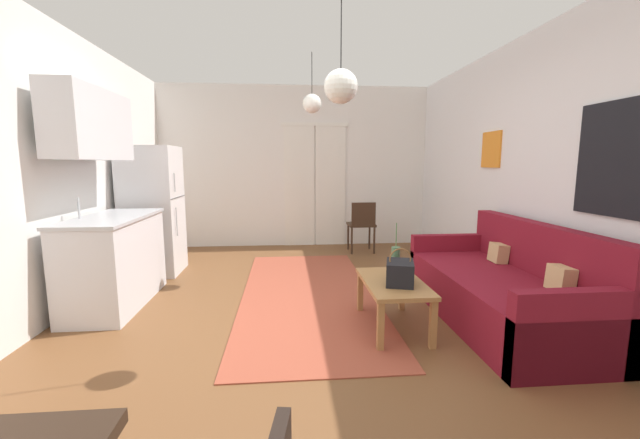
{
  "coord_description": "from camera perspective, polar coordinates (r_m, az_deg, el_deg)",
  "views": [
    {
      "loc": [
        -0.17,
        -3.15,
        1.42
      ],
      "look_at": [
        0.23,
        1.32,
        0.76
      ],
      "focal_mm": 21.57,
      "sensor_mm": 36.0,
      "label": 1
    }
  ],
  "objects": [
    {
      "name": "couch",
      "position": [
        3.9,
        25.85,
        -9.54
      ],
      "size": [
        0.93,
        2.04,
        0.89
      ],
      "color": "maroon",
      "rests_on": "ground_plane"
    },
    {
      "name": "wall_left",
      "position": [
        3.81,
        -39.4,
        5.51
      ],
      "size": [
        0.12,
        7.16,
        2.71
      ],
      "color": "white",
      "rests_on": "ground_plane"
    },
    {
      "name": "pendant_lamp_near",
      "position": [
        2.85,
        3.1,
        19.13
      ],
      "size": [
        0.24,
        0.24,
        0.88
      ],
      "color": "black"
    },
    {
      "name": "refrigerator",
      "position": [
        5.38,
        -23.56,
        1.22
      ],
      "size": [
        0.67,
        0.66,
        1.63
      ],
      "color": "white",
      "rests_on": "ground_plane"
    },
    {
      "name": "handbag",
      "position": [
        3.29,
        11.76,
        -7.68
      ],
      "size": [
        0.29,
        0.34,
        0.31
      ],
      "color": "black",
      "rests_on": "coffee_table"
    },
    {
      "name": "bamboo_vase",
      "position": [
        3.57,
        11.15,
        -5.96
      ],
      "size": [
        0.08,
        0.08,
        0.47
      ],
      "color": "#47704C",
      "rests_on": "coffee_table"
    },
    {
      "name": "coffee_table",
      "position": [
        3.41,
        10.8,
        -9.9
      ],
      "size": [
        0.49,
        0.88,
        0.42
      ],
      "color": "#A87542",
      "rests_on": "ground_plane"
    },
    {
      "name": "ground_plane",
      "position": [
        3.48,
        -1.86,
        -16.65
      ],
      "size": [
        5.11,
        7.56,
        0.1
      ],
      "primitive_type": "cube",
      "color": "brown"
    },
    {
      "name": "wall_right",
      "position": [
        4.01,
        33.32,
        6.09
      ],
      "size": [
        0.12,
        7.16,
        2.71
      ],
      "color": "silver",
      "rests_on": "ground_plane"
    },
    {
      "name": "accent_chair",
      "position": [
        6.15,
        6.23,
        -0.53
      ],
      "size": [
        0.42,
        0.4,
        0.82
      ],
      "rotation": [
        0.0,
        0.0,
        3.15
      ],
      "color": "#382619",
      "rests_on": "ground_plane"
    },
    {
      "name": "pendant_lamp_far",
      "position": [
        4.78,
        -1.2,
        16.83
      ],
      "size": [
        0.22,
        0.22,
        0.7
      ],
      "color": "black"
    },
    {
      "name": "kitchen_counter",
      "position": [
        4.33,
        -28.87,
        -0.77
      ],
      "size": [
        0.6,
        1.32,
        2.11
      ],
      "color": "silver",
      "rests_on": "ground_plane"
    },
    {
      "name": "wall_back",
      "position": [
        6.68,
        -3.53,
        7.67
      ],
      "size": [
        4.71,
        0.13,
        2.71
      ],
      "color": "white",
      "rests_on": "ground_plane"
    },
    {
      "name": "area_rug",
      "position": [
        4.29,
        -1.82,
        -10.93
      ],
      "size": [
        1.41,
        3.4,
        0.01
      ],
      "primitive_type": "cube",
      "color": "#9E4733",
      "rests_on": "ground_plane"
    }
  ]
}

